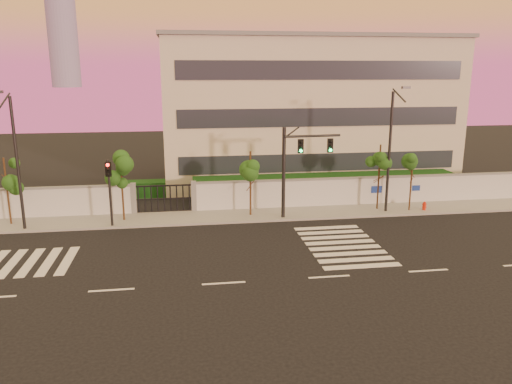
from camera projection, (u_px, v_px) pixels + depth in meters
ground at (224, 283)px, 22.86m from camera, size 120.00×120.00×0.00m
sidewalk at (210, 217)px, 32.93m from camera, size 60.00×3.00×0.15m
perimeter_wall at (210, 197)px, 34.15m from camera, size 60.00×0.36×2.20m
hedge_row at (222, 190)px, 36.99m from camera, size 41.00×4.25×1.80m
institutional_building at (303, 109)px, 43.80m from camera, size 24.40×12.40×12.25m
road_markings at (188, 256)px, 26.24m from camera, size 57.00×7.62×0.02m
street_tree_b at (6, 176)px, 30.52m from camera, size 1.33×1.06×4.34m
street_tree_c at (122, 173)px, 31.36m from camera, size 1.51×1.20×4.38m
street_tree_d at (251, 169)px, 32.46m from camera, size 1.61×1.28×4.41m
street_tree_e at (380, 162)px, 33.88m from camera, size 1.35×1.08×4.62m
street_tree_f at (412, 169)px, 33.66m from camera, size 1.36×1.08×4.05m
traffic_signal_main at (295, 162)px, 31.88m from camera, size 3.81×0.45×6.02m
traffic_signal_secondary at (109, 185)px, 30.24m from camera, size 0.33×0.33×4.28m
streetlight_west at (16, 157)px, 29.07m from camera, size 0.50×2.03×8.45m
streetlight_east at (391, 146)px, 32.84m from camera, size 0.51×2.06×8.55m
fire_hydrant at (424, 207)px, 34.23m from camera, size 0.30×0.28×0.75m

